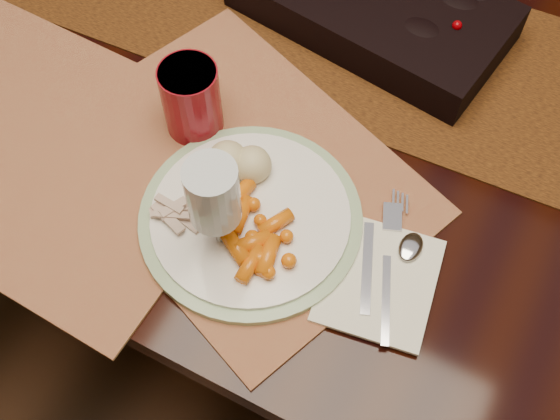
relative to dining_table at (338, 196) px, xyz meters
The scene contains 15 objects.
floor 0.38m from the dining_table, ahead, with size 5.00×5.00×0.00m, color black.
dining_table is the anchor object (origin of this frame).
table_runner 0.38m from the dining_table, 142.99° to the left, with size 1.60×0.33×0.00m, color #332206.
centerpiece 0.42m from the dining_table, 99.83° to the left, with size 0.39×0.20×0.08m, color black, non-canonical shape.
placemat_main 0.45m from the dining_table, 103.60° to the right, with size 0.47×0.34×0.00m, color brown.
placemat_second 0.59m from the dining_table, 131.82° to the right, with size 0.50×0.37×0.00m, color brown.
dinner_plate 0.49m from the dining_table, 91.35° to the right, with size 0.28×0.28×0.02m, color white.
baby_carrots 0.52m from the dining_table, 90.83° to the right, with size 0.12×0.10×0.02m, color orange, non-canonical shape.
mashed_potatoes 0.49m from the dining_table, 101.60° to the right, with size 0.09×0.08×0.05m, color #CDB380, non-canonical shape.
turkey_shreds 0.54m from the dining_table, 103.69° to the right, with size 0.06×0.06×0.01m, color tan, non-canonical shape.
napkin 0.52m from the dining_table, 61.50° to the right, with size 0.13×0.15×0.01m, color white.
fork 0.50m from the dining_table, 62.25° to the right, with size 0.02×0.15×0.00m, color #B6B4CD, non-canonical shape.
spoon 0.52m from the dining_table, 58.88° to the right, with size 0.03×0.14×0.00m, color silver, non-canonical shape.
red_cup 0.50m from the dining_table, 124.89° to the right, with size 0.08×0.08×0.10m, color maroon.
wine_glass 0.58m from the dining_table, 93.81° to the right, with size 0.06×0.06×0.17m, color silver, non-canonical shape.
Camera 1 is at (0.22, -0.66, 1.51)m, focal length 45.00 mm.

